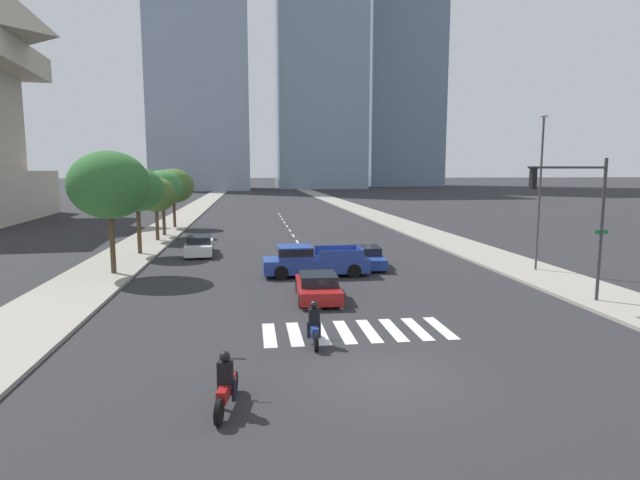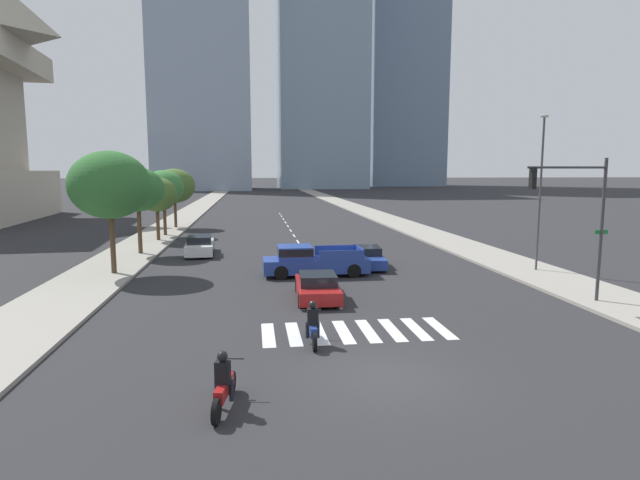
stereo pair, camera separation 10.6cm
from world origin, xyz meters
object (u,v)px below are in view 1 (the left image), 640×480
street_lamp_east (540,182)px  street_tree_second (137,190)px  sedan_white_0 (199,246)px  street_tree_third (156,195)px  sedan_blue_2 (367,257)px  street_tree_fourth (163,187)px  street_tree_fifth (173,186)px  traffic_signal_near (576,206)px  motorcycle_trailing (314,327)px  street_tree_nearest (109,185)px  pickup_truck (310,261)px  sedan_red_1 (318,287)px  motorcycle_lead (226,386)px

street_lamp_east → street_tree_second: size_ratio=1.49×
sedan_white_0 → street_tree_third: size_ratio=0.95×
sedan_blue_2 → street_tree_fourth: street_tree_fourth is taller
sedan_blue_2 → street_tree_fifth: bearing=-142.7°
traffic_signal_near → street_tree_third: traffic_signal_near is taller
motorcycle_trailing → street_tree_second: bearing=27.6°
sedan_white_0 → street_tree_fifth: bearing=10.2°
street_tree_nearest → street_tree_fifth: street_tree_nearest is taller
pickup_truck → sedan_red_1: 5.31m
motorcycle_trailing → street_tree_fifth: 37.76m
street_tree_third → street_tree_fourth: (0.00, 3.38, 0.48)m
street_tree_nearest → street_tree_fourth: street_tree_nearest is taller
traffic_signal_near → street_lamp_east: (2.44, 6.98, 0.82)m
street_tree_fourth → sedan_red_1: bearing=-66.3°
motorcycle_trailing → sedan_white_0: 20.25m
motorcycle_lead → street_tree_second: 25.39m
sedan_blue_2 → street_tree_nearest: (-14.45, -0.81, 4.42)m
sedan_blue_2 → street_tree_nearest: street_tree_nearest is taller
pickup_truck → street_tree_third: (-10.78, 15.23, 3.02)m
traffic_signal_near → street_tree_third: (-21.23, 22.94, -0.46)m
motorcycle_lead → street_tree_third: (-6.90, 31.02, 3.25)m
street_tree_nearest → street_tree_third: 13.87m
traffic_signal_near → street_lamp_east: street_lamp_east is taller
street_lamp_east → street_tree_fourth: street_lamp_east is taller
traffic_signal_near → street_tree_fourth: 33.81m
street_tree_nearest → sedan_red_1: bearing=-32.5°
street_tree_nearest → street_tree_fifth: size_ratio=1.15×
motorcycle_lead → street_tree_nearest: street_tree_nearest is taller
motorcycle_trailing → street_tree_nearest: bearing=38.6°
traffic_signal_near → street_tree_second: (-21.23, 16.03, 0.19)m
traffic_signal_near → street_tree_nearest: street_tree_nearest is taller
traffic_signal_near → street_tree_second: traffic_signal_near is taller
motorcycle_trailing → sedan_red_1: 6.10m
street_tree_nearest → pickup_truck: bearing=-7.4°
traffic_signal_near → street_lamp_east: bearing=-109.3°
street_tree_second → sedan_blue_2: bearing=-22.9°
traffic_signal_near → street_tree_third: bearing=-47.2°
street_lamp_east → street_tree_nearest: bearing=174.9°
sedan_white_0 → traffic_signal_near: 23.69m
motorcycle_lead → street_tree_second: (-6.90, 24.12, 3.90)m
sedan_blue_2 → motorcycle_lead: bearing=-17.7°
motorcycle_trailing → street_tree_third: 28.42m
sedan_red_1 → sedan_white_0: bearing=28.2°
sedan_blue_2 → street_tree_second: size_ratio=0.79×
pickup_truck → street_tree_third: 18.90m
sedan_white_0 → street_tree_fourth: 11.80m
sedan_red_1 → sedan_blue_2: 8.48m
traffic_signal_near → street_tree_fifth: size_ratio=1.06×
street_lamp_east → street_tree_fifth: 34.99m
street_tree_third → street_tree_fourth: bearing=90.0°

